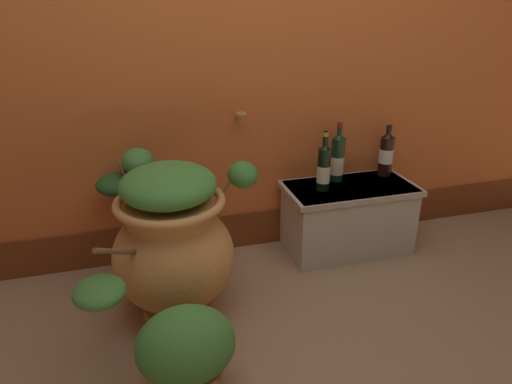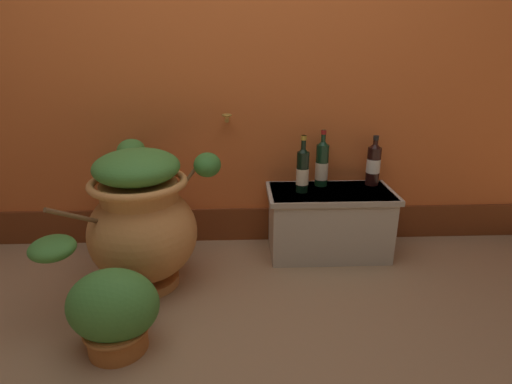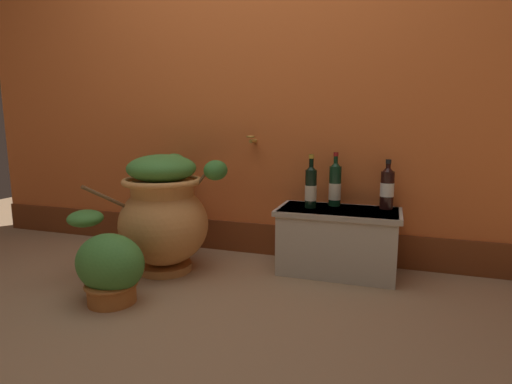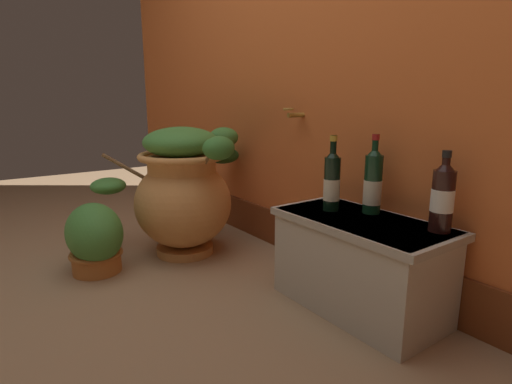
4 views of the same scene
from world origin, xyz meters
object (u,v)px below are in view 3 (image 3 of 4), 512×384
wine_bottle_left (311,186)px  wine_bottle_middle (335,184)px  terracotta_urn (163,211)px  wine_bottle_right (387,187)px  potted_shrub (110,269)px

wine_bottle_left → wine_bottle_middle: bearing=39.7°
terracotta_urn → wine_bottle_middle: size_ratio=2.74×
terracotta_urn → wine_bottle_left: (0.83, 0.29, 0.15)m
terracotta_urn → wine_bottle_right: bearing=17.4°
wine_bottle_middle → wine_bottle_right: bearing=0.7°
terracotta_urn → wine_bottle_right: size_ratio=3.07×
wine_bottle_left → potted_shrub: wine_bottle_left is taller
wine_bottle_middle → potted_shrub: bearing=-137.9°
wine_bottle_left → wine_bottle_middle: wine_bottle_middle is taller
wine_bottle_left → wine_bottle_right: 0.45m
wine_bottle_middle → wine_bottle_right: wine_bottle_middle is taller
wine_bottle_right → potted_shrub: wine_bottle_right is taller
wine_bottle_middle → terracotta_urn: bearing=-157.8°
terracotta_urn → potted_shrub: (-0.01, -0.49, -0.19)m
wine_bottle_middle → potted_shrub: wine_bottle_middle is taller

